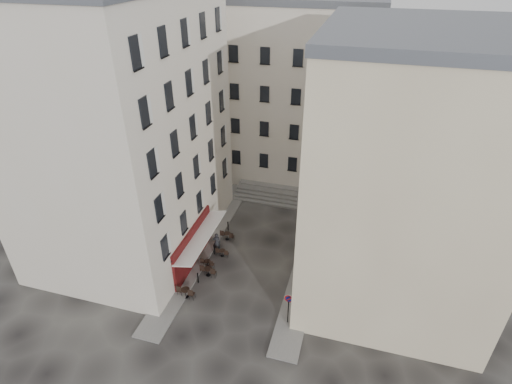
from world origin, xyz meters
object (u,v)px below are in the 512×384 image
(no_parking_sign, at_px, (289,304))
(bistro_table_b, at_px, (208,271))
(bistro_table_a, at_px, (186,292))
(pedestrian, at_px, (217,242))

(no_parking_sign, xyz_separation_m, bistro_table_b, (-7.02, 2.96, -1.42))
(bistro_table_a, height_order, bistro_table_b, bistro_table_a)
(bistro_table_a, height_order, pedestrian, pedestrian)
(no_parking_sign, distance_m, bistro_table_b, 7.74)
(no_parking_sign, bearing_deg, bistro_table_b, 159.03)
(bistro_table_a, xyz_separation_m, bistro_table_b, (0.75, 2.60, -0.02))
(no_parking_sign, distance_m, bistro_table_a, 7.89)
(no_parking_sign, xyz_separation_m, pedestrian, (-7.44, 6.02, -1.00))
(bistro_table_a, bearing_deg, no_parking_sign, -2.67)
(bistro_table_b, relative_size, pedestrian, 0.74)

